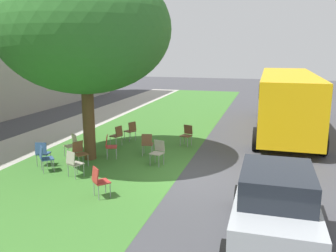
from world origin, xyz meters
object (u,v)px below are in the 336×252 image
(chair_2, at_px, (187,134))
(chair_8, at_px, (45,157))
(parked_car, at_px, (275,204))
(chair_4, at_px, (158,151))
(chair_6, at_px, (99,180))
(street_tree, at_px, (84,29))
(chair_9, at_px, (110,145))
(chair_0, at_px, (80,152))
(school_bus, at_px, (287,96))
(chair_10, at_px, (42,152))
(chair_5, at_px, (117,134))
(chair_11, at_px, (74,162))
(chair_3, at_px, (131,130))
(chair_1, at_px, (72,144))
(chair_7, at_px, (147,143))

(chair_2, relative_size, chair_8, 1.00)
(chair_8, distance_m, parked_car, 7.79)
(chair_4, distance_m, chair_6, 3.25)
(street_tree, relative_size, chair_9, 7.94)
(chair_0, height_order, school_bus, school_bus)
(chair_0, height_order, chair_6, same)
(chair_10, distance_m, school_bus, 11.73)
(chair_5, relative_size, chair_11, 1.00)
(chair_9, relative_size, school_bus, 0.08)
(chair_9, height_order, chair_10, same)
(chair_3, bearing_deg, chair_11, 179.54)
(chair_8, bearing_deg, chair_2, -40.40)
(chair_6, height_order, chair_11, same)
(chair_3, xyz_separation_m, school_bus, (3.94, -6.72, 1.24))
(chair_1, distance_m, chair_4, 3.44)
(chair_3, relative_size, chair_11, 1.00)
(chair_2, distance_m, chair_3, 2.59)
(chair_0, distance_m, school_bus, 10.59)
(chair_8, bearing_deg, chair_0, -44.62)
(chair_1, xyz_separation_m, chair_11, (-1.98, -1.23, 0.00))
(chair_1, height_order, chair_11, same)
(chair_2, bearing_deg, parked_car, -153.48)
(street_tree, height_order, chair_9, street_tree)
(chair_2, distance_m, chair_5, 2.96)
(chair_8, xyz_separation_m, chair_11, (-0.25, -1.23, 0.00))
(chair_5, height_order, chair_10, same)
(chair_5, bearing_deg, chair_3, -13.34)
(parked_car, bearing_deg, chair_5, 45.94)
(street_tree, distance_m, school_bus, 10.38)
(street_tree, height_order, chair_7, street_tree)
(chair_6, height_order, chair_8, same)
(chair_2, bearing_deg, chair_5, 107.95)
(chair_0, xyz_separation_m, parked_car, (-3.35, -6.54, 0.32))
(chair_4, height_order, school_bus, school_bus)
(chair_6, bearing_deg, chair_4, -12.63)
(chair_4, height_order, parked_car, parked_car)
(chair_2, height_order, chair_8, same)
(chair_8, distance_m, chair_9, 2.45)
(chair_4, xyz_separation_m, parked_car, (-4.22, -3.93, 0.32))
(chair_11, bearing_deg, chair_0, 20.35)
(chair_2, distance_m, chair_8, 5.95)
(chair_0, relative_size, chair_8, 1.00)
(chair_0, distance_m, parked_car, 7.36)
(chair_0, xyz_separation_m, chair_9, (1.14, -0.62, 0.00))
(chair_0, bearing_deg, chair_9, -28.64)
(street_tree, xyz_separation_m, chair_7, (0.98, -1.93, -4.20))
(chair_3, height_order, chair_10, same)
(chair_6, relative_size, parked_car, 0.24)
(chair_1, xyz_separation_m, chair_7, (0.93, -2.71, 0.00))
(chair_4, bearing_deg, chair_8, 116.43)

